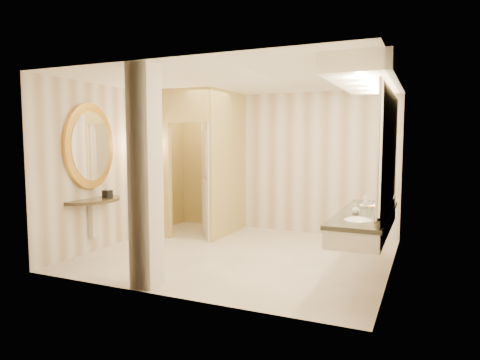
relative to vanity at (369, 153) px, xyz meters
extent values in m
plane|color=white|center=(-1.98, 0.40, -1.63)|extent=(4.50, 4.50, 0.00)
plane|color=white|center=(-1.98, 0.40, 1.07)|extent=(4.50, 4.50, 0.00)
cube|color=beige|center=(-1.98, 2.40, -0.28)|extent=(4.50, 0.02, 2.70)
cube|color=beige|center=(-1.98, -1.60, -0.28)|extent=(4.50, 0.02, 2.70)
cube|color=beige|center=(-4.23, 0.40, -0.28)|extent=(0.02, 4.00, 2.70)
cube|color=beige|center=(0.27, 0.40, -0.28)|extent=(0.02, 4.00, 2.70)
cube|color=tan|center=(-2.78, 1.65, -0.28)|extent=(0.10, 1.50, 2.70)
cube|color=tan|center=(-3.90, 0.90, -0.28)|extent=(0.65, 0.10, 2.70)
cube|color=tan|center=(-3.18, 0.90, 0.77)|extent=(0.80, 0.10, 0.60)
cube|color=beige|center=(-3.01, 1.22, -0.58)|extent=(0.51, 0.68, 2.10)
cylinder|color=gold|center=(-3.90, 0.83, -0.08)|extent=(0.03, 0.03, 0.30)
cone|color=beige|center=(-3.90, 0.83, 0.12)|extent=(0.14, 0.14, 0.14)
cube|color=beige|center=(-0.03, 0.00, -0.90)|extent=(0.60, 2.21, 0.24)
cube|color=black|center=(-0.03, 0.00, -0.78)|extent=(0.64, 2.25, 0.05)
cube|color=black|center=(0.25, 0.00, -0.71)|extent=(0.03, 2.21, 0.10)
ellipsoid|color=white|center=(-0.03, -0.60, -0.80)|extent=(0.40, 0.44, 0.15)
cylinder|color=gold|center=(0.17, -0.60, -0.67)|extent=(0.03, 0.03, 0.22)
ellipsoid|color=white|center=(-0.03, 0.60, -0.80)|extent=(0.40, 0.44, 0.15)
cylinder|color=gold|center=(0.17, 0.60, -0.67)|extent=(0.03, 0.03, 0.22)
cube|color=white|center=(0.25, 0.00, 0.07)|extent=(0.03, 2.21, 1.40)
cube|color=beige|center=(-0.03, 0.00, 0.96)|extent=(0.75, 2.41, 0.22)
cylinder|color=black|center=(-4.21, -0.45, -0.78)|extent=(1.04, 1.04, 0.05)
cube|color=beige|center=(-4.17, -0.45, -1.08)|extent=(0.10, 0.10, 0.60)
cylinder|color=gold|center=(-4.19, -0.45, 0.07)|extent=(0.07, 1.04, 1.04)
cylinder|color=white|center=(-4.15, -0.45, 0.07)|extent=(0.02, 0.83, 0.83)
cube|color=beige|center=(-2.43, -1.40, -0.28)|extent=(0.31, 0.31, 2.70)
cube|color=black|center=(-3.98, -0.30, -0.69)|extent=(0.14, 0.14, 0.12)
imported|color=white|center=(-3.08, 2.04, -1.29)|extent=(0.38, 0.67, 0.68)
imported|color=beige|center=(0.00, 0.35, -0.69)|extent=(0.07, 0.07, 0.12)
imported|color=silver|center=(-0.12, -0.22, -0.69)|extent=(0.11, 0.11, 0.12)
imported|color=#C6B28C|center=(-0.07, 0.37, -0.65)|extent=(0.09, 0.09, 0.21)
camera|label=1|loc=(0.70, -5.64, 0.18)|focal=32.00mm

